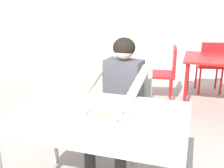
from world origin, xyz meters
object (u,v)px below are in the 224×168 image
at_px(diner_foreground, 120,90).
at_px(chair_red_far, 211,63).
at_px(chair_foreground, 128,104).
at_px(chair_red_left, 166,70).
at_px(drinking_cup, 176,119).
at_px(thali_tray, 107,116).
at_px(table_foreground, 97,123).
at_px(table_background_red, 216,64).

height_order(diner_foreground, chair_red_far, diner_foreground).
height_order(chair_foreground, chair_red_left, chair_red_left).
bearing_deg(diner_foreground, drinking_cup, -49.68).
distance_m(diner_foreground, chair_red_far, 2.42).
bearing_deg(diner_foreground, thali_tray, -81.95).
distance_m(table_foreground, chair_red_left, 2.28).
bearing_deg(drinking_cup, chair_red_far, 83.50).
bearing_deg(thali_tray, chair_foreground, 94.39).
xyz_separation_m(thali_tray, chair_red_left, (0.15, 2.29, -0.26)).
xyz_separation_m(table_foreground, thali_tray, (0.08, -0.02, 0.08)).
relative_size(thali_tray, table_background_red, 0.36).
bearing_deg(table_background_red, table_foreground, -111.41).
xyz_separation_m(table_foreground, chair_red_left, (0.23, 2.26, -0.18)).
height_order(table_foreground, chair_red_far, chair_red_far).
distance_m(thali_tray, chair_red_left, 2.31).
bearing_deg(table_foreground, thali_tray, -16.54).
bearing_deg(chair_foreground, drinking_cup, -58.87).
distance_m(thali_tray, chair_red_far, 3.00).
distance_m(table_foreground, table_background_red, 2.45).
distance_m(drinking_cup, chair_red_far, 2.92).
xyz_separation_m(diner_foreground, table_background_red, (0.91, 1.66, -0.08)).
relative_size(table_foreground, drinking_cup, 12.31).
relative_size(diner_foreground, chair_red_far, 1.39).
relative_size(table_foreground, diner_foreground, 1.07).
height_order(drinking_cup, chair_foreground, drinking_cup).
relative_size(chair_foreground, table_background_red, 0.98).
relative_size(thali_tray, chair_red_far, 0.36).
xyz_separation_m(drinking_cup, chair_red_far, (0.33, 2.89, -0.28)).
height_order(table_foreground, chair_red_left, chair_red_left).
relative_size(drinking_cup, chair_foreground, 0.12).
relative_size(thali_tray, drinking_cup, 3.03).
height_order(drinking_cup, table_background_red, drinking_cup).
xyz_separation_m(thali_tray, diner_foreground, (-0.09, 0.64, -0.04)).
height_order(thali_tray, chair_red_far, chair_red_far).
bearing_deg(chair_red_left, table_background_red, 1.40).
xyz_separation_m(drinking_cup, table_background_red, (0.36, 2.31, -0.16)).
xyz_separation_m(drinking_cup, chair_red_left, (-0.31, 2.29, -0.30)).
bearing_deg(diner_foreground, table_foreground, -88.93).
xyz_separation_m(thali_tray, chair_red_far, (0.79, 2.89, -0.24)).
bearing_deg(table_foreground, chair_red_far, 73.12).
distance_m(drinking_cup, diner_foreground, 0.86).
distance_m(table_foreground, chair_red_far, 3.00).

